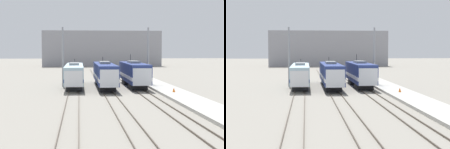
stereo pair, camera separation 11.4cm
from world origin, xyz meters
The scene contains 12 objects.
ground_plane centered at (0.00, 0.00, 0.00)m, with size 400.00×400.00×0.00m, color gray.
rail_pair_far_left centered at (-4.81, 0.00, 0.07)m, with size 1.51×120.00×0.15m.
rail_pair_center centered at (0.00, 0.00, 0.07)m, with size 1.51×120.00×0.15m.
rail_pair_far_right centered at (4.81, 0.00, 0.07)m, with size 1.51×120.00×0.15m.
locomotive_far_left centered at (-4.81, 9.13, 2.04)m, with size 2.81×19.53×4.43m.
locomotive_center centered at (0.00, 8.00, 2.14)m, with size 2.83×19.70×4.76m.
locomotive_far_right centered at (4.81, 8.82, 2.17)m, with size 2.97×16.97×5.26m.
catenary_tower_left centered at (-6.72, 11.19, 5.12)m, with size 2.39×0.29×9.73m.
catenary_tower_right centered at (7.56, 11.19, 5.12)m, with size 2.39×0.29×9.73m.
platform centered at (8.85, 0.00, 0.17)m, with size 4.00×120.00×0.34m.
traffic_cone centered at (8.63, -1.99, 0.65)m, with size 0.38×0.38×0.60m.
depot_building centered at (4.22, 87.01, 6.33)m, with size 42.23×13.31×12.66m.
Camera 1 is at (-4.05, -51.00, 6.07)m, focal length 60.00 mm.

